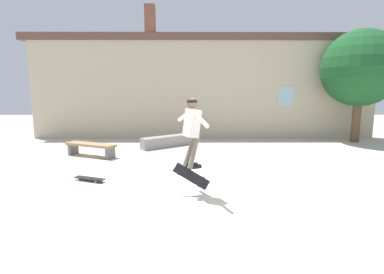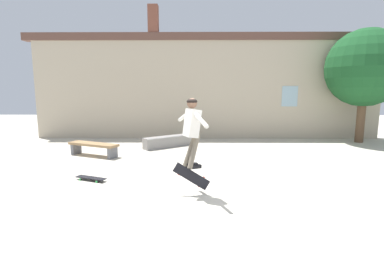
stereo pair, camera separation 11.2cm
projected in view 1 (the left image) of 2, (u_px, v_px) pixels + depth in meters
The scene contains 8 objects.
ground_plane at pixel (221, 201), 6.11m from camera, with size 40.00×40.00×0.00m, color beige.
building_backdrop at pixel (204, 85), 13.52m from camera, with size 16.29×0.52×5.85m.
tree_right at pixel (361, 68), 12.37m from camera, with size 3.16×3.16×4.67m.
park_bench at pixel (91, 147), 10.03m from camera, with size 1.86×1.16×0.44m.
skate_ledge at pixel (167, 141), 11.68m from camera, with size 1.96×1.61×0.43m.
skater at pixel (192, 127), 6.18m from camera, with size 0.66×1.29×1.46m.
skateboard_flipping at pixel (191, 176), 6.37m from camera, with size 0.81×0.15×0.60m.
skateboard_resting at pixel (90, 178), 7.38m from camera, with size 0.83×0.48×0.08m.
Camera 1 is at (-0.64, -5.82, 2.26)m, focal length 28.00 mm.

